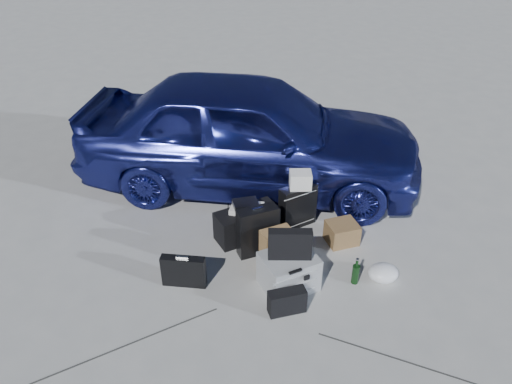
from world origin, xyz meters
The scene contains 16 objects.
ground centered at (0.00, 0.00, 0.00)m, with size 60.00×60.00×0.00m, color #B0B0AB.
car centered at (0.14, 2.10, 0.77)m, with size 1.82×4.52×1.54m, color #2A3297.
pelican_case centered at (0.13, -0.04, 0.20)m, with size 0.54×0.44×0.39m, color #A4A7AA.
laptop_bag centered at (0.13, -0.05, 0.56)m, with size 0.44×0.11×0.33m, color black.
briefcase centered at (-0.94, 0.20, 0.18)m, with size 0.46×0.10×0.36m, color black.
suitcase_left centered at (-0.08, 0.57, 0.30)m, with size 0.45×0.16×0.59m, color black.
suitcase_right centered at (0.51, 0.99, 0.27)m, with size 0.46×0.16×0.55m, color black.
white_carton centered at (0.53, 0.98, 0.65)m, with size 0.25×0.20×0.20m, color white.
duffel_bag centered at (-0.14, 0.88, 0.18)m, with size 0.74×0.32×0.37m, color black.
flat_box_white centered at (-0.14, 0.88, 0.40)m, with size 0.36×0.27×0.06m, color white.
flat_box_black centered at (-0.15, 0.89, 0.46)m, with size 0.28×0.20×0.06m, color black.
kraft_bag centered at (0.09, 0.32, 0.22)m, with size 0.34×0.20×0.45m, color #9C6A44.
cardboard_box centered at (0.93, 0.55, 0.13)m, with size 0.34×0.30×0.26m, color brown.
plastic_bag centered at (1.14, -0.16, 0.09)m, with size 0.33×0.28×0.18m, color white.
messenger_bag centered at (0.02, -0.40, 0.13)m, with size 0.37×0.14×0.26m, color black.
green_bottle centered at (0.83, -0.14, 0.15)m, with size 0.08×0.08×0.31m, color black.
Camera 1 is at (-0.99, -3.80, 3.67)m, focal length 35.00 mm.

